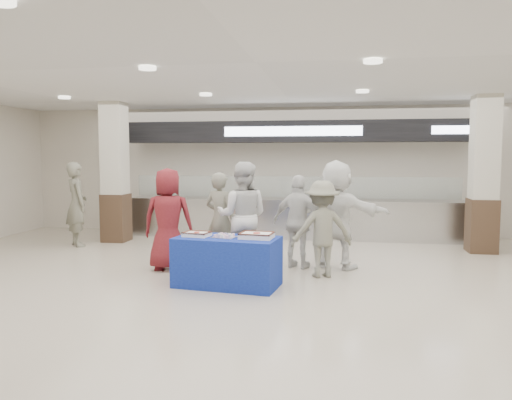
% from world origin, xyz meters
% --- Properties ---
extents(ground, '(14.00, 14.00, 0.00)m').
position_xyz_m(ground, '(0.00, 0.00, 0.00)').
color(ground, beige).
rests_on(ground, ground).
extents(serving_line, '(8.70, 0.85, 2.80)m').
position_xyz_m(serving_line, '(0.00, 5.40, 1.16)').
color(serving_line, '#B7BABF').
rests_on(serving_line, ground).
extents(column_left, '(0.55, 0.55, 3.20)m').
position_xyz_m(column_left, '(-4.00, 4.20, 1.53)').
color(column_left, '#362418').
rests_on(column_left, ground).
extents(column_right, '(0.55, 0.55, 3.20)m').
position_xyz_m(column_right, '(4.00, 4.20, 1.53)').
color(column_right, '#362418').
rests_on(column_right, ground).
extents(display_table, '(1.64, 0.97, 0.75)m').
position_xyz_m(display_table, '(-0.56, 0.71, 0.38)').
color(display_table, '#16309A').
rests_on(display_table, ground).
extents(sheet_cake_left, '(0.43, 0.36, 0.08)m').
position_xyz_m(sheet_cake_left, '(-1.04, 0.72, 0.79)').
color(sheet_cake_left, white).
rests_on(sheet_cake_left, display_table).
extents(sheet_cake_right, '(0.51, 0.42, 0.10)m').
position_xyz_m(sheet_cake_right, '(-0.11, 0.70, 0.80)').
color(sheet_cake_right, white).
rests_on(sheet_cake_right, display_table).
extents(cupcake_tray, '(0.40, 0.34, 0.06)m').
position_xyz_m(cupcake_tray, '(-0.60, 0.68, 0.78)').
color(cupcake_tray, silver).
rests_on(cupcake_tray, display_table).
extents(civilian_maroon, '(0.93, 0.66, 1.77)m').
position_xyz_m(civilian_maroon, '(-1.81, 1.61, 0.89)').
color(civilian_maroon, maroon).
rests_on(civilian_maroon, ground).
extents(soldier_a, '(0.72, 0.59, 1.68)m').
position_xyz_m(soldier_a, '(-1.04, 2.22, 0.84)').
color(soldier_a, slate).
rests_on(soldier_a, ground).
extents(chef_tall, '(0.93, 0.74, 1.88)m').
position_xyz_m(chef_tall, '(-0.54, 1.83, 0.94)').
color(chef_tall, silver).
rests_on(chef_tall, ground).
extents(chef_short, '(1.04, 0.66, 1.65)m').
position_xyz_m(chef_short, '(0.41, 2.12, 0.82)').
color(chef_short, silver).
rests_on(chef_short, ground).
extents(soldier_b, '(1.15, 0.87, 1.58)m').
position_xyz_m(soldier_b, '(0.83, 1.54, 0.79)').
color(soldier_b, slate).
rests_on(soldier_b, ground).
extents(civilian_white, '(1.86, 1.12, 1.91)m').
position_xyz_m(civilian_white, '(1.06, 2.23, 0.95)').
color(civilian_white, white).
rests_on(civilian_white, ground).
extents(soldier_bg, '(0.79, 0.79, 1.84)m').
position_xyz_m(soldier_bg, '(-4.58, 3.49, 0.92)').
color(soldier_bg, slate).
rests_on(soldier_bg, ground).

